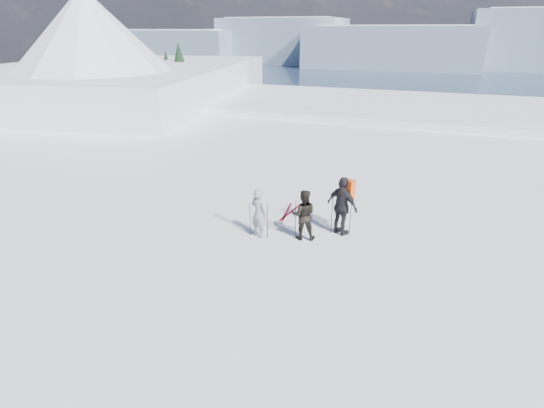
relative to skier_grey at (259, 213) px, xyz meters
The scene contains 9 objects.
lake_basin 27.57m from the skier_grey, 84.72° to the left, with size 820.00×820.00×71.62m.
far_mountain_range 452.45m from the skier_grey, 85.94° to the left, with size 770.00×110.00×53.00m.
near_ridge 35.58m from the skier_grey, 133.06° to the left, with size 31.37×35.68×25.62m.
skier_grey is the anchor object (origin of this frame).
skier_dark 1.45m from the skier_grey, 14.04° to the left, with size 0.82×0.64×1.69m, color black.
skier_pack 2.75m from the skier_grey, 23.64° to the left, with size 1.18×0.49×2.01m, color black.
backpack 3.30m from the skier_grey, 26.77° to the left, with size 0.43×0.24×0.65m, color #EB4E16.
ski_poles 1.45m from the skier_grey, 17.67° to the left, with size 3.14×1.16×1.36m.
skis_loose 2.37m from the skier_grey, 81.68° to the left, with size 0.47×1.70×0.03m.
Camera 1 is at (2.33, -8.16, 6.41)m, focal length 28.00 mm.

